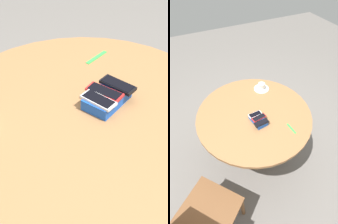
# 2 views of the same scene
# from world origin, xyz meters

# --- Properties ---
(round_table) EXTENTS (1.12, 1.12, 0.74)m
(round_table) POSITION_xyz_m (0.00, 0.00, 0.63)
(round_table) COLOR #2D2D2D
(round_table) RESTS_ON ground_plane
(phone_box) EXTENTS (0.19, 0.13, 0.04)m
(phone_box) POSITION_xyz_m (-0.11, 0.01, 0.76)
(phone_box) COLOR blue
(phone_box) RESTS_ON round_table
(phone_black) EXTENTS (0.06, 0.14, 0.01)m
(phone_black) POSITION_xyz_m (-0.17, 0.01, 0.79)
(phone_black) COLOR black
(phone_black) RESTS_ON phone_box
(phone_red) EXTENTS (0.07, 0.14, 0.01)m
(phone_red) POSITION_xyz_m (-0.11, 0.00, 0.79)
(phone_red) COLOR red
(phone_red) RESTS_ON phone_box
(phone_white) EXTENTS (0.06, 0.13, 0.01)m
(phone_white) POSITION_xyz_m (-0.06, 0.02, 0.79)
(phone_white) COLOR silver
(phone_white) RESTS_ON phone_box
(lanyard_strap) EXTENTS (0.13, 0.02, 0.00)m
(lanyard_strap) POSITION_xyz_m (-0.31, -0.22, 0.74)
(lanyard_strap) COLOR green
(lanyard_strap) RESTS_ON round_table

